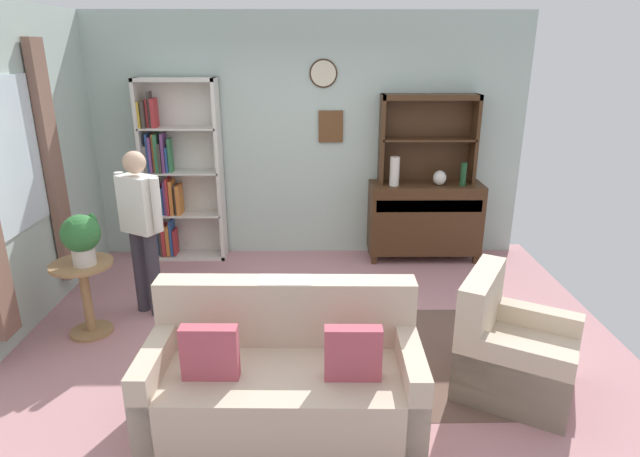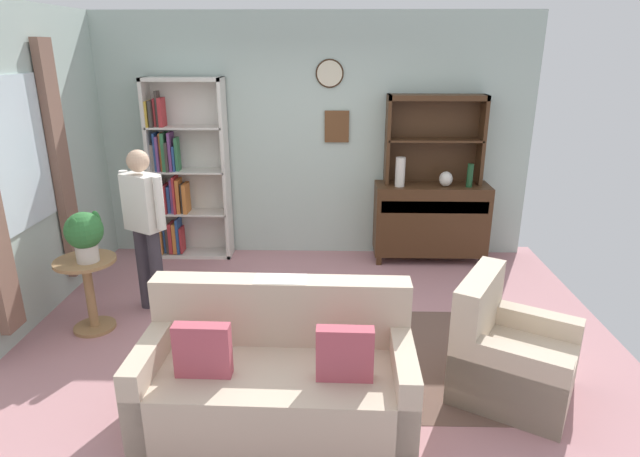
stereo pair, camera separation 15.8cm
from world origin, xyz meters
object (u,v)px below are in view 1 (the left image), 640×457
bookshelf (175,177)px  potted_plant_large (81,236)px  sideboard_hutch (428,127)px  vase_round (440,178)px  book_stack (304,303)px  person_reading (141,222)px  vase_tall (395,171)px  plant_stand (85,290)px  couch_floral (284,376)px  armchair_floral (511,353)px  sideboard (424,218)px  coffee_table (306,312)px  bottle_wine (463,174)px

bookshelf → potted_plant_large: size_ratio=4.80×
bookshelf → sideboard_hutch: (2.91, 0.03, 0.57)m
vase_round → book_stack: size_ratio=0.78×
person_reading → vase_tall: bearing=26.9°
plant_stand → bookshelf: bearing=78.2°
sideboard_hutch → couch_floral: sideboard_hutch is taller
sideboard_hutch → vase_tall: size_ratio=3.33×
armchair_floral → person_reading: person_reading is taller
sideboard → vase_round: vase_round is taller
bookshelf → potted_plant_large: bearing=-99.9°
sideboard → coffee_table: bearing=-124.0°
bookshelf → vase_round: bookshelf is taller
armchair_floral → plant_stand: (-3.43, 0.84, 0.13)m
plant_stand → coffee_table: bearing=-9.0°
couch_floral → bottle_wine: bearing=55.6°
couch_floral → coffee_table: couch_floral is taller
vase_tall → plant_stand: size_ratio=0.49×
vase_round → couch_floral: (-1.64, -2.80, -0.69)m
sideboard → couch_floral: bearing=-117.8°
armchair_floral → book_stack: 1.62m
bookshelf → armchair_floral: (3.05, -2.65, -0.70)m
book_stack → vase_round: bearing=52.6°
couch_floral → book_stack: 0.83m
vase_round → bottle_wine: 0.27m
bookshelf → book_stack: bearing=-54.5°
sideboard_hutch → potted_plant_large: sideboard_hutch is taller
potted_plant_large → armchair_floral: bearing=-13.4°
coffee_table → person_reading: bearing=155.1°
vase_round → plant_stand: bearing=-154.0°
bottle_wine → vase_round: bearing=175.1°
sideboard_hutch → book_stack: sideboard_hutch is taller
sideboard_hutch → vase_tall: bearing=-154.1°
armchair_floral → plant_stand: bearing=166.2°
bottle_wine → couch_floral: size_ratio=0.15×
bottle_wine → coffee_table: size_ratio=0.33×
potted_plant_large → person_reading: size_ratio=0.28×
bookshelf → armchair_floral: 4.11m
couch_floral → potted_plant_large: bearing=147.7°
bottle_wine → book_stack: bearing=-132.2°
person_reading → sideboard_hutch: bearing=26.8°
bottle_wine → couch_floral: bottle_wine is taller
sideboard_hutch → coffee_table: (-1.37, -2.15, -1.21)m
sideboard → vase_tall: 0.70m
vase_round → couch_floral: size_ratio=0.09×
vase_tall → book_stack: size_ratio=1.51×
bottle_wine → armchair_floral: 2.61m
vase_round → person_reading: 3.27m
sideboard → vase_tall: size_ratio=3.93×
sideboard → coffee_table: sideboard is taller
vase_tall → bottle_wine: 0.78m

